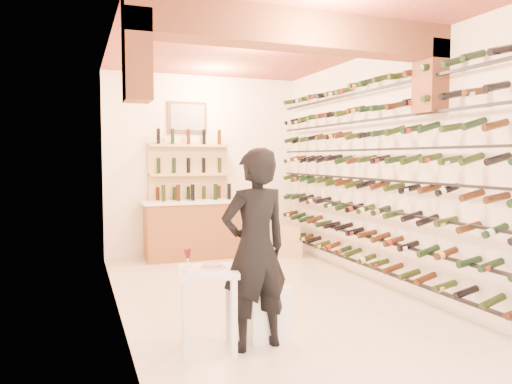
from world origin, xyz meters
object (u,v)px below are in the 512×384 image
wine_rack (371,172)px  back_counter (192,228)px  person (255,249)px  crate_lower (288,248)px  white_stool (264,311)px  tasting_table (208,283)px  chrome_barstool (256,250)px

wine_rack → back_counter: 3.38m
person → back_counter: bearing=-105.2°
back_counter → crate_lower: bearing=-15.6°
white_stool → tasting_table: bearing=-167.8°
wine_rack → tasting_table: bearing=-152.2°
wine_rack → person: wine_rack is taller
tasting_table → chrome_barstool: size_ratio=1.15×
wine_rack → white_stool: 2.71m
back_counter → tasting_table: size_ratio=1.88×
wine_rack → person: (-2.20, -1.47, -0.63)m
white_stool → person: person is taller
back_counter → crate_lower: (1.60, -0.45, -0.39)m
tasting_table → white_stool: 0.71m
back_counter → crate_lower: back_counter is taller
back_counter → white_stool: bearing=-92.9°
back_counter → chrome_barstool: 1.97m
person → wine_rack: bearing=-156.4°
white_stool → chrome_barstool: 2.10m
chrome_barstool → tasting_table: bearing=-120.7°
crate_lower → person: bearing=-118.2°
tasting_table → person: size_ratio=0.50×
white_stool → back_counter: bearing=87.1°
white_stool → crate_lower: size_ratio=1.04×
back_counter → wine_rack: bearing=-55.3°
white_stool → crate_lower: (1.80, 3.45, -0.11)m
person → crate_lower: size_ratio=3.73×
wine_rack → tasting_table: (-2.62, -1.38, -0.94)m
back_counter → person: size_ratio=0.93×
person → chrome_barstool: bearing=-120.9°
white_stool → crate_lower: white_stool is taller
chrome_barstool → crate_lower: size_ratio=1.60×
person → crate_lower: (1.97, 3.67, -0.77)m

